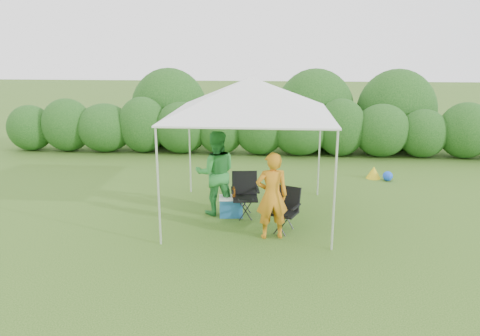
# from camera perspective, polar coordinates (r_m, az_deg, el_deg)

# --- Properties ---
(ground) EXTENTS (70.00, 70.00, 0.00)m
(ground) POSITION_cam_1_polar(r_m,az_deg,el_deg) (9.23, 1.04, -6.98)
(ground) COLOR #436921
(hedge) EXTENTS (16.71, 1.53, 1.80)m
(hedge) POSITION_cam_1_polar(r_m,az_deg,el_deg) (14.78, 2.93, 4.78)
(hedge) COLOR #24541A
(hedge) RESTS_ON ground
(canopy) EXTENTS (3.10, 3.10, 2.83)m
(canopy) POSITION_cam_1_polar(r_m,az_deg,el_deg) (9.11, 1.30, 8.75)
(canopy) COLOR silver
(canopy) RESTS_ON ground
(chair_right) EXTENTS (0.63, 0.61, 0.84)m
(chair_right) POSITION_cam_1_polar(r_m,az_deg,el_deg) (8.88, 5.59, -4.69)
(chair_right) COLOR black
(chair_right) RESTS_ON ground
(chair_left) EXTENTS (0.61, 0.56, 0.91)m
(chair_left) POSITION_cam_1_polar(r_m,az_deg,el_deg) (9.57, 0.60, -2.87)
(chair_left) COLOR black
(chair_left) RESTS_ON ground
(man) EXTENTS (0.65, 0.49, 1.60)m
(man) POSITION_cam_1_polar(r_m,az_deg,el_deg) (8.42, 3.91, -3.40)
(man) COLOR #C67516
(man) RESTS_ON ground
(woman) EXTENTS (0.96, 0.81, 1.75)m
(woman) POSITION_cam_1_polar(r_m,az_deg,el_deg) (9.60, -2.95, -0.60)
(woman) COLOR #2D8B3A
(woman) RESTS_ON ground
(cooler) EXTENTS (0.52, 0.41, 0.41)m
(cooler) POSITION_cam_1_polar(r_m,az_deg,el_deg) (9.64, -1.09, -4.69)
(cooler) COLOR #1B527E
(cooler) RESTS_ON ground
(bottle) EXTENTS (0.06, 0.06, 0.24)m
(bottle) POSITION_cam_1_polar(r_m,az_deg,el_deg) (9.49, -0.77, -2.94)
(bottle) COLOR #592D0C
(bottle) RESTS_ON cooler
(lawn_toy) EXTENTS (0.63, 0.53, 0.32)m
(lawn_toy) POSITION_cam_1_polar(r_m,az_deg,el_deg) (12.73, 16.39, -0.63)
(lawn_toy) COLOR gold
(lawn_toy) RESTS_ON ground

